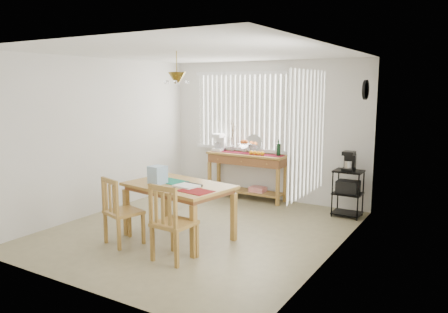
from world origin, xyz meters
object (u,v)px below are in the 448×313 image
Objects in this scene: chair_left at (121,212)px; chair_right at (172,223)px; sideboard at (247,165)px; wire_cart at (348,189)px; dining_table at (179,190)px; cart_items at (349,161)px.

chair_right is (0.94, -0.09, 0.02)m from chair_left.
chair_right reaches higher than sideboard.
sideboard reaches higher than wire_cart.
chair_right reaches higher than dining_table.
chair_right is (-1.33, -2.98, 0.01)m from wire_cart.
chair_left is 0.95× the size of chair_right.
wire_cart is 0.83× the size of chair_left.
sideboard is at bearing 175.25° from wire_cart.
chair_right reaches higher than chair_left.
sideboard is 0.99× the size of dining_table.
sideboard is 2.01× the size of wire_cart.
cart_items is (-0.00, 0.01, 0.46)m from wire_cart.
chair_left is at bearing -130.17° from dining_table.
dining_table is at bearing -127.63° from cart_items.
wire_cart is at bearing 51.73° from chair_left.
sideboard is 1.59× the size of chair_right.
dining_table is at bearing 120.91° from chair_right.
cart_items is at bearing 51.81° from chair_left.
sideboard is 2.44m from dining_table.
sideboard is at bearing 95.03° from dining_table.
chair_left is (-0.52, -0.61, -0.23)m from dining_table.
wire_cart is (1.97, -0.16, -0.19)m from sideboard.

